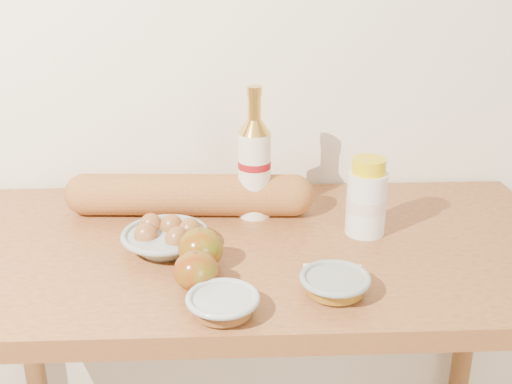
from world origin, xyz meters
TOP-DOWN VIEW (x-y plane):
  - back_wall at (0.00, 1.51)m, footprint 3.50×0.02m
  - table at (0.00, 1.18)m, footprint 1.20×0.60m
  - bourbon_bottle at (0.00, 1.31)m, footprint 0.09×0.09m
  - cream_bottle at (0.22, 1.22)m, footprint 0.09×0.09m
  - egg_bowl at (-0.17, 1.16)m, footprint 0.21×0.21m
  - baguette at (-0.13, 1.32)m, footprint 0.53×0.12m
  - apple_redgreen_front at (-0.11, 1.02)m, footprint 0.08×0.08m
  - apple_redgreen_right at (-0.10, 1.09)m, footprint 0.10×0.10m
  - sugar_bowl at (-0.06, 0.94)m, footprint 0.15×0.15m
  - syrup_bowl at (0.12, 0.99)m, footprint 0.14×0.14m
  - butter_stick at (0.13, 1.03)m, footprint 0.10×0.04m

SIDE VIEW (x-z plane):
  - table at x=0.00m, z-range 0.33..1.23m
  - butter_stick at x=0.13m, z-range 0.90..0.93m
  - sugar_bowl at x=-0.06m, z-range 0.90..0.93m
  - syrup_bowl at x=0.12m, z-range 0.90..0.94m
  - egg_bowl at x=-0.17m, z-range 0.89..0.95m
  - apple_redgreen_front at x=-0.11m, z-range 0.90..0.97m
  - apple_redgreen_right at x=-0.10m, z-range 0.90..0.98m
  - baguette at x=-0.13m, z-range 0.90..0.99m
  - cream_bottle at x=0.22m, z-range 0.89..1.05m
  - bourbon_bottle at x=0.00m, z-range 0.87..1.15m
  - back_wall at x=0.00m, z-range 0.00..2.60m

